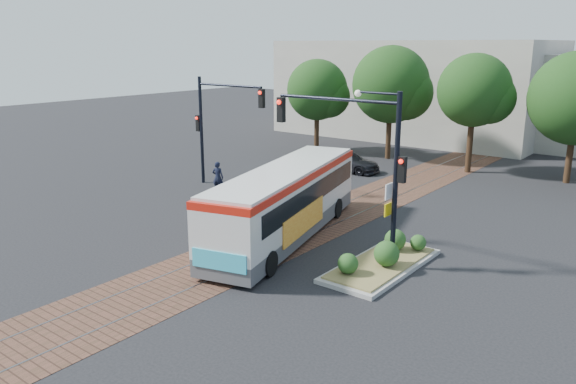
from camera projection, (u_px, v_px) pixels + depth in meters
name	position (u px, v px, depth m)	size (l,w,h in m)	color
ground	(292.00, 233.00, 23.60)	(120.00, 120.00, 0.00)	black
trackbed	(343.00, 212.00, 26.65)	(3.60, 40.00, 0.02)	brown
tree_row	(472.00, 93.00, 34.16)	(26.40, 5.60, 7.67)	#382314
warehouses	(506.00, 95.00, 44.85)	(40.00, 13.00, 8.00)	#ADA899
city_bus	(286.00, 199.00, 22.76)	(5.01, 11.06, 2.90)	#49494C
traffic_island	(383.00, 258.00, 19.96)	(2.20, 5.20, 1.13)	gray
signal_pole_main	(365.00, 149.00, 19.63)	(5.49, 0.46, 6.00)	black
signal_pole_left	(215.00, 117.00, 30.64)	(4.99, 0.34, 6.00)	black
officer	(218.00, 177.00, 29.85)	(0.62, 0.41, 1.70)	black
parked_car	(347.00, 161.00, 35.09)	(1.74, 4.27, 1.24)	black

